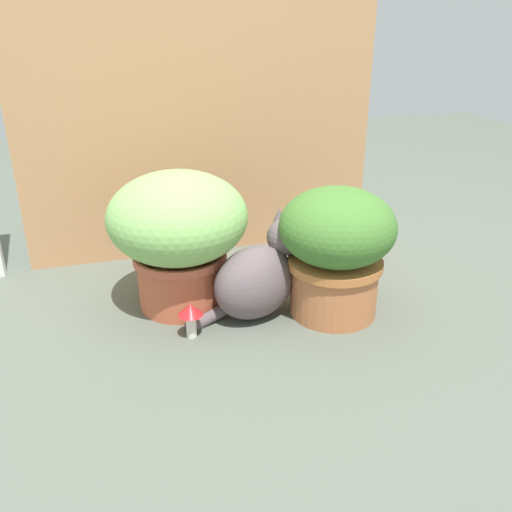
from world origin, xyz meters
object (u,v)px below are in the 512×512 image
grass_planter (178,231)px  mushroom_ornament_red (191,314)px  leafy_planter (336,247)px  cat (259,277)px

grass_planter → mushroom_ornament_red: bearing=-91.9°
leafy_planter → cat: size_ratio=0.99×
leafy_planter → mushroom_ornament_red: (-0.43, -0.02, -0.14)m
grass_planter → leafy_planter: size_ratio=1.08×
grass_planter → cat: (0.21, -0.13, -0.12)m
cat → mushroom_ornament_red: 0.23m
leafy_planter → cat: 0.24m
leafy_planter → cat: (-0.22, 0.05, -0.09)m
grass_planter → mushroom_ornament_red: 0.26m
leafy_planter → mushroom_ornament_red: bearing=-177.5°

